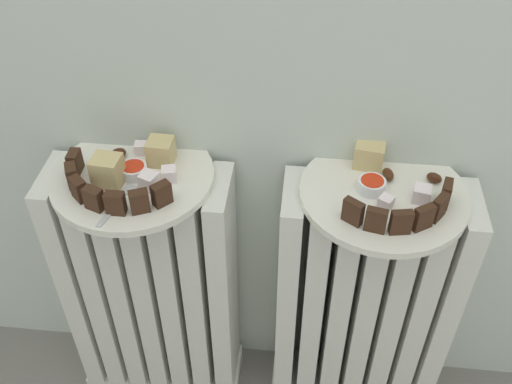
{
  "coord_description": "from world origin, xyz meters",
  "views": [
    {
      "loc": [
        0.07,
        -0.41,
        1.16
      ],
      "look_at": [
        0.0,
        0.28,
        0.54
      ],
      "focal_mm": 41.49,
      "sensor_mm": 36.0,
      "label": 1
    }
  ],
  "objects_px": {
    "jam_bowl_left": "(134,170)",
    "radiator_right": "(361,309)",
    "radiator_left": "(153,292)",
    "jam_bowl_right": "(372,185)",
    "plate_left": "(133,177)",
    "plate_right": "(384,194)",
    "fork": "(119,202)"
  },
  "relations": [
    {
      "from": "plate_left",
      "to": "jam_bowl_right",
      "type": "bearing_deg",
      "value": -0.04
    },
    {
      "from": "plate_left",
      "to": "plate_right",
      "type": "xyz_separation_m",
      "value": [
        0.39,
        0.0,
        0.0
      ]
    },
    {
      "from": "plate_right",
      "to": "jam_bowl_right",
      "type": "bearing_deg",
      "value": -179.26
    },
    {
      "from": "jam_bowl_left",
      "to": "radiator_right",
      "type": "bearing_deg",
      "value": 0.4
    },
    {
      "from": "plate_left",
      "to": "fork",
      "type": "bearing_deg",
      "value": -91.33
    },
    {
      "from": "plate_left",
      "to": "jam_bowl_right",
      "type": "xyz_separation_m",
      "value": [
        0.37,
        -0.0,
        0.02
      ]
    },
    {
      "from": "radiator_left",
      "to": "plate_left",
      "type": "distance_m",
      "value": 0.29
    },
    {
      "from": "plate_left",
      "to": "radiator_right",
      "type": "bearing_deg",
      "value": 0.0
    },
    {
      "from": "radiator_right",
      "to": "jam_bowl_left",
      "type": "relative_size",
      "value": 13.22
    },
    {
      "from": "jam_bowl_left",
      "to": "jam_bowl_right",
      "type": "xyz_separation_m",
      "value": [
        0.37,
        0.0,
        0.0
      ]
    },
    {
      "from": "plate_left",
      "to": "plate_right",
      "type": "relative_size",
      "value": 1.0
    },
    {
      "from": "plate_left",
      "to": "jam_bowl_left",
      "type": "bearing_deg",
      "value": -29.71
    },
    {
      "from": "radiator_left",
      "to": "fork",
      "type": "distance_m",
      "value": 0.3
    },
    {
      "from": "radiator_left",
      "to": "plate_left",
      "type": "relative_size",
      "value": 2.13
    },
    {
      "from": "radiator_right",
      "to": "plate_right",
      "type": "distance_m",
      "value": 0.29
    },
    {
      "from": "jam_bowl_left",
      "to": "jam_bowl_right",
      "type": "relative_size",
      "value": 0.98
    },
    {
      "from": "radiator_left",
      "to": "jam_bowl_right",
      "type": "relative_size",
      "value": 12.99
    },
    {
      "from": "jam_bowl_right",
      "to": "plate_left",
      "type": "bearing_deg",
      "value": 179.96
    },
    {
      "from": "plate_left",
      "to": "fork",
      "type": "height_order",
      "value": "fork"
    },
    {
      "from": "radiator_right",
      "to": "jam_bowl_right",
      "type": "height_order",
      "value": "jam_bowl_right"
    },
    {
      "from": "radiator_left",
      "to": "fork",
      "type": "relative_size",
      "value": 5.66
    },
    {
      "from": "radiator_right",
      "to": "jam_bowl_right",
      "type": "bearing_deg",
      "value": -179.26
    },
    {
      "from": "jam_bowl_right",
      "to": "fork",
      "type": "distance_m",
      "value": 0.38
    },
    {
      "from": "plate_right",
      "to": "fork",
      "type": "bearing_deg",
      "value": -170.34
    },
    {
      "from": "radiator_left",
      "to": "radiator_right",
      "type": "relative_size",
      "value": 1.0
    },
    {
      "from": "radiator_right",
      "to": "jam_bowl_right",
      "type": "xyz_separation_m",
      "value": [
        -0.02,
        -0.0,
        0.3
      ]
    },
    {
      "from": "fork",
      "to": "jam_bowl_left",
      "type": "bearing_deg",
      "value": 84.36
    },
    {
      "from": "plate_left",
      "to": "radiator_left",
      "type": "bearing_deg",
      "value": 135.0
    },
    {
      "from": "fork",
      "to": "radiator_left",
      "type": "bearing_deg",
      "value": 88.67
    },
    {
      "from": "radiator_left",
      "to": "radiator_right",
      "type": "xyz_separation_m",
      "value": [
        0.39,
        0.0,
        0.0
      ]
    },
    {
      "from": "plate_right",
      "to": "jam_bowl_right",
      "type": "xyz_separation_m",
      "value": [
        -0.02,
        -0.0,
        0.02
      ]
    },
    {
      "from": "radiator_right",
      "to": "plate_left",
      "type": "bearing_deg",
      "value": -180.0
    }
  ]
}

